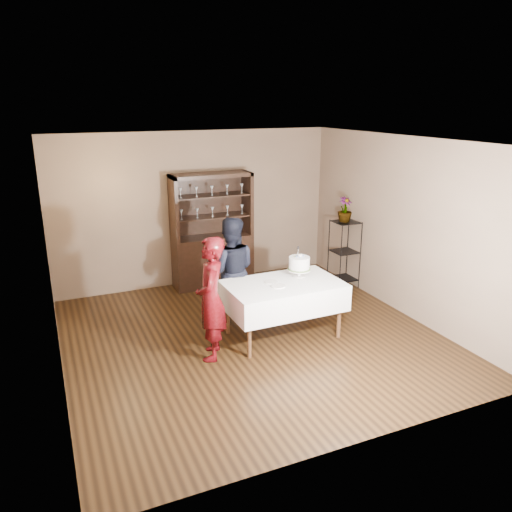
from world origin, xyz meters
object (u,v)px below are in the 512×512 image
at_px(plant_etagere, 344,251).
at_px(man, 230,271).
at_px(potted_plant, 345,210).
at_px(woman, 211,299).
at_px(cake_table, 283,296).
at_px(cake, 299,264).
at_px(china_hutch, 212,249).

bearing_deg(plant_etagere, man, -166.08).
distance_m(man, potted_plant, 2.47).
relative_size(plant_etagere, woman, 0.75).
bearing_deg(cake_table, plant_etagere, 35.39).
distance_m(man, cake, 1.02).
bearing_deg(cake, china_hutch, 103.77).
xyz_separation_m(plant_etagere, woman, (-2.96, -1.49, 0.15)).
xyz_separation_m(china_hutch, woman, (-0.88, -2.54, 0.14)).
distance_m(china_hutch, potted_plant, 2.42).
distance_m(cake_table, woman, 1.13).
distance_m(plant_etagere, cake_table, 2.28).
height_order(cake_table, potted_plant, potted_plant).
relative_size(china_hutch, cake, 4.41).
bearing_deg(cake_table, cake, 25.78).
bearing_deg(woman, china_hutch, -176.98).
height_order(china_hutch, potted_plant, china_hutch).
distance_m(cake_table, man, 0.91).
bearing_deg(potted_plant, plant_etagere, 2.01).
bearing_deg(cake_table, potted_plant, 35.88).
bearing_deg(china_hutch, potted_plant, -27.25).
relative_size(china_hutch, plant_etagere, 1.67).
relative_size(china_hutch, cake_table, 1.25).
relative_size(plant_etagere, potted_plant, 2.80).
bearing_deg(man, cake_table, 143.20).
distance_m(cake_table, cake, 0.51).
relative_size(china_hutch, potted_plant, 4.67).
xyz_separation_m(china_hutch, man, (-0.28, -1.64, 0.14)).
xyz_separation_m(plant_etagere, cake_table, (-1.86, -1.32, -0.05)).
xyz_separation_m(cake, potted_plant, (1.50, 1.16, 0.43)).
xyz_separation_m(cake_table, potted_plant, (1.82, 1.32, 0.80)).
xyz_separation_m(plant_etagere, potted_plant, (-0.04, -0.00, 0.75)).
distance_m(cake_table, potted_plant, 2.39).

